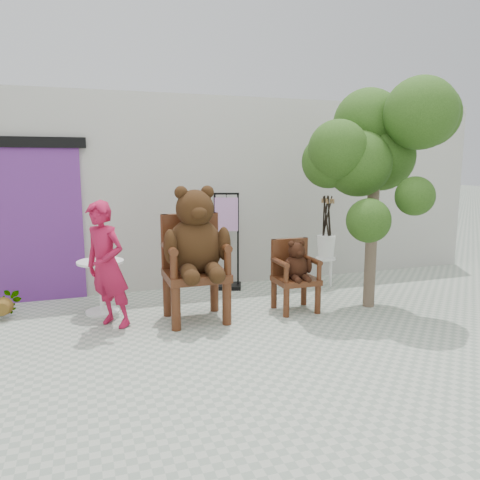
{
  "coord_description": "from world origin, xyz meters",
  "views": [
    {
      "loc": [
        -2.41,
        -4.56,
        1.97
      ],
      "look_at": [
        -0.42,
        1.28,
        0.95
      ],
      "focal_mm": 35.0,
      "sensor_mm": 36.0,
      "label": 1
    }
  ],
  "objects": [
    {
      "name": "ground_plane",
      "position": [
        0.0,
        0.0,
        0.0
      ],
      "size": [
        60.0,
        60.0,
        0.0
      ],
      "primitive_type": "plane",
      "color": "#9DA392",
      "rests_on": "ground"
    },
    {
      "name": "back_wall",
      "position": [
        0.0,
        3.1,
        1.5
      ],
      "size": [
        9.0,
        1.0,
        3.0
      ],
      "primitive_type": "cube",
      "color": "#AFAEA4",
      "rests_on": "ground"
    },
    {
      "name": "doorway",
      "position": [
        -3.0,
        2.58,
        1.16
      ],
      "size": [
        1.4,
        0.11,
        2.33
      ],
      "color": "#5F2878",
      "rests_on": "ground"
    },
    {
      "name": "chair_big",
      "position": [
        -1.1,
        1.02,
        0.95
      ],
      "size": [
        0.83,
        0.89,
        1.7
      ],
      "color": "#3C1C0D",
      "rests_on": "ground"
    },
    {
      "name": "chair_small",
      "position": [
        0.25,
        0.98,
        0.57
      ],
      "size": [
        0.54,
        0.51,
        0.95
      ],
      "color": "#3C1C0D",
      "rests_on": "ground"
    },
    {
      "name": "person",
      "position": [
        -2.16,
        1.05,
        0.77
      ],
      "size": [
        0.65,
        0.66,
        1.54
      ],
      "primitive_type": "imported",
      "rotation": [
        0.0,
        0.0,
        -0.83
      ],
      "color": "#A21338",
      "rests_on": "ground"
    },
    {
      "name": "cafe_table",
      "position": [
        -2.21,
        1.69,
        0.44
      ],
      "size": [
        0.6,
        0.6,
        0.7
      ],
      "rotation": [
        0.0,
        0.0,
        0.13
      ],
      "color": "white",
      "rests_on": "ground"
    },
    {
      "name": "display_stand",
      "position": [
        -0.28,
        2.35,
        0.58
      ],
      "size": [
        0.54,
        0.48,
        1.51
      ],
      "rotation": [
        0.0,
        0.0,
        -0.35
      ],
      "color": "black",
      "rests_on": "ground"
    },
    {
      "name": "stool_bucket",
      "position": [
        1.29,
        2.01,
        0.64
      ],
      "size": [
        0.32,
        0.32,
        1.45
      ],
      "rotation": [
        0.0,
        0.0,
        -0.43
      ],
      "color": "white",
      "rests_on": "ground"
    },
    {
      "name": "tree",
      "position": [
        1.35,
        0.79,
        2.22
      ],
      "size": [
        1.95,
        1.62,
        3.04
      ],
      "rotation": [
        0.0,
        0.0,
        0.21
      ],
      "color": "#4D3C2E",
      "rests_on": "ground"
    },
    {
      "name": "potted_plant",
      "position": [
        -3.4,
        1.88,
        0.2
      ],
      "size": [
        0.36,
        0.31,
        0.4
      ],
      "primitive_type": "imported",
      "rotation": [
        0.0,
        0.0,
        -0.0
      ],
      "color": "#18340E",
      "rests_on": "ground"
    }
  ]
}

